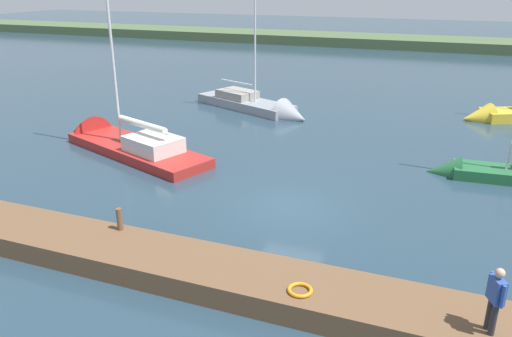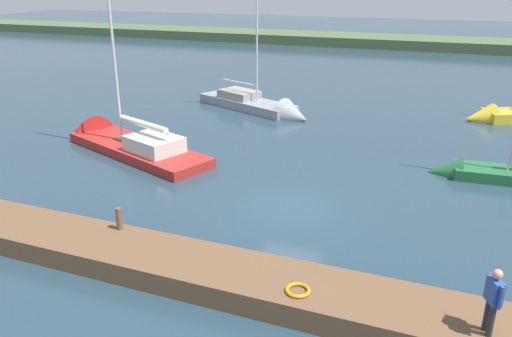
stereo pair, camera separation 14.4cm
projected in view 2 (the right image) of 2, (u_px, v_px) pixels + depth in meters
ground_plane at (289, 207)px, 19.22m from camera, size 200.00×200.00×0.00m
far_shoreline at (414, 47)px, 63.62m from camera, size 180.00×8.00×2.40m
dock_pier at (226, 276)px, 14.15m from camera, size 27.21×2.19×0.67m
mooring_post_near at (119, 219)px, 15.97m from camera, size 0.19×0.19×0.74m
life_ring_buoy at (298, 290)px, 12.85m from camera, size 0.66×0.66×0.10m
sailboat_mid_channel at (262, 108)px, 32.92m from camera, size 8.97×5.35×11.19m
sailboat_far_left at (506, 178)px, 21.72m from camera, size 7.10×2.07×8.97m
sailboat_near_dock at (119, 144)px, 26.03m from camera, size 10.63×5.95×12.71m
person_on_dock at (493, 297)px, 11.05m from camera, size 0.38×0.59×1.65m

